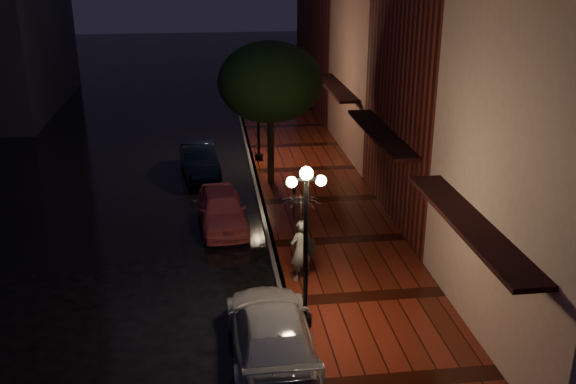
# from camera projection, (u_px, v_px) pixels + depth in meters

# --- Properties ---
(ground) EXTENTS (120.00, 120.00, 0.00)m
(ground) POSITION_uv_depth(u_px,v_px,m) (272.00, 248.00, 21.18)
(ground) COLOR black
(ground) RESTS_ON ground
(sidewalk) EXTENTS (4.50, 60.00, 0.15)m
(sidewalk) POSITION_uv_depth(u_px,v_px,m) (338.00, 242.00, 21.42)
(sidewalk) COLOR #43160C
(sidewalk) RESTS_ON ground
(curb) EXTENTS (0.25, 60.00, 0.15)m
(curb) POSITION_uv_depth(u_px,v_px,m) (272.00, 246.00, 21.15)
(curb) COLOR #595451
(curb) RESTS_ON ground
(storefront_mid) EXTENTS (5.00, 8.00, 11.00)m
(storefront_mid) POSITION_uv_depth(u_px,v_px,m) (467.00, 66.00, 21.92)
(storefront_mid) COLOR #511914
(storefront_mid) RESTS_ON ground
(storefront_far) EXTENTS (5.00, 8.00, 9.00)m
(storefront_far) POSITION_uv_depth(u_px,v_px,m) (399.00, 59.00, 29.70)
(storefront_far) COLOR #8C5951
(storefront_far) RESTS_ON ground
(storefront_extra) EXTENTS (5.00, 12.00, 10.00)m
(storefront_extra) POSITION_uv_depth(u_px,v_px,m) (352.00, 25.00, 38.80)
(storefront_extra) COLOR #511914
(storefront_extra) RESTS_ON ground
(streetlamp_near) EXTENTS (0.96, 0.36, 4.31)m
(streetlamp_near) POSITION_uv_depth(u_px,v_px,m) (306.00, 239.00, 15.66)
(streetlamp_near) COLOR black
(streetlamp_near) RESTS_ON sidewalk
(streetlamp_far) EXTENTS (0.96, 0.36, 4.31)m
(streetlamp_far) POSITION_uv_depth(u_px,v_px,m) (258.00, 108.00, 28.65)
(streetlamp_far) COLOR black
(streetlamp_far) RESTS_ON sidewalk
(street_tree) EXTENTS (4.16, 4.16, 5.80)m
(street_tree) POSITION_uv_depth(u_px,v_px,m) (270.00, 84.00, 25.31)
(street_tree) COLOR black
(street_tree) RESTS_ON sidewalk
(pink_car) EXTENTS (1.88, 4.08, 1.36)m
(pink_car) POSITION_uv_depth(u_px,v_px,m) (222.00, 209.00, 22.55)
(pink_car) COLOR #CC545D
(pink_car) RESTS_ON ground
(navy_car) EXTENTS (1.90, 4.15, 1.32)m
(navy_car) POSITION_uv_depth(u_px,v_px,m) (199.00, 160.00, 27.92)
(navy_car) COLOR black
(navy_car) RESTS_ON ground
(silver_car) EXTENTS (2.02, 4.88, 1.41)m
(silver_car) POSITION_uv_depth(u_px,v_px,m) (271.00, 333.00, 15.22)
(silver_car) COLOR #B5B6BD
(silver_car) RESTS_ON ground
(woman_with_umbrella) EXTENTS (1.09, 1.11, 2.63)m
(woman_with_umbrella) POSITION_uv_depth(u_px,v_px,m) (301.00, 225.00, 18.24)
(woman_with_umbrella) COLOR white
(woman_with_umbrella) RESTS_ON sidewalk
(parking_meter) EXTENTS (0.12, 0.09, 1.22)m
(parking_meter) POSITION_uv_depth(u_px,v_px,m) (294.00, 201.00, 22.69)
(parking_meter) COLOR black
(parking_meter) RESTS_ON sidewalk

